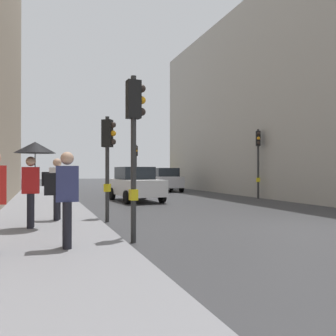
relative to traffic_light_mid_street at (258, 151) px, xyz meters
The scene contains 13 objects.
ground_plane 10.57m from the traffic_light_mid_street, 117.78° to the right, with size 120.00×120.00×0.00m, color #38383A.
sidewalk_kerb 12.02m from the traffic_light_mid_street, 164.97° to the right, with size 2.99×40.00×0.16m, color gray.
building_facade_right 7.33m from the traffic_light_mid_street, 13.92° to the left, with size 12.00×27.37×12.13m, color #B2ADA3.
traffic_light_mid_street is the anchor object (origin of this frame).
traffic_light_near_left 13.30m from the traffic_light_mid_street, 135.68° to the right, with size 0.44×0.26×3.67m.
traffic_light_near_right 11.28m from the traffic_light_mid_street, 147.60° to the right, with size 0.44×0.37×3.24m.
traffic_light_far_median 13.00m from the traffic_light_mid_street, 107.00° to the left, with size 0.25×0.44×3.77m.
car_white_compact 7.15m from the traffic_light_mid_street, behind, with size 2.25×4.32×1.76m.
car_yellow_taxi 16.32m from the traffic_light_mid_street, 98.38° to the left, with size 2.18×4.28×1.76m.
car_silver_hatchback 8.96m from the traffic_light_mid_street, 107.19° to the left, with size 2.27×4.33×1.76m.
pedestrian_with_umbrella 13.83m from the traffic_light_mid_street, 147.36° to the right, with size 1.00×1.00×2.14m.
pedestrian_with_black_backpack 12.78m from the traffic_light_mid_street, 150.65° to the right, with size 0.65×0.41×1.77m.
pedestrian_with_grey_backpack 15.03m from the traffic_light_mid_street, 137.60° to the right, with size 0.61×0.36×1.77m.
Camera 1 is at (-6.68, -7.78, 1.59)m, focal length 37.64 mm.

